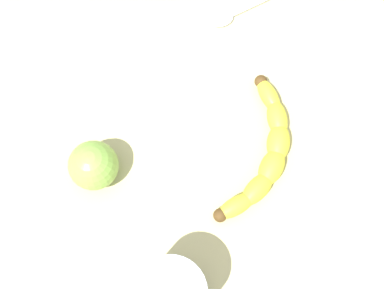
% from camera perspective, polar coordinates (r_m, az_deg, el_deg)
% --- Properties ---
extents(wooden_tabletop, '(1.20, 1.20, 0.03)m').
position_cam_1_polar(wooden_tabletop, '(0.66, 0.10, -4.06)').
color(wooden_tabletop, '#C7BD82').
rests_on(wooden_tabletop, ground).
extents(banana, '(0.17, 0.18, 0.03)m').
position_cam_1_polar(banana, '(0.64, 9.31, -0.95)').
color(banana, yellow).
rests_on(banana, wooden_tabletop).
extents(green_apple_fruit, '(0.07, 0.07, 0.07)m').
position_cam_1_polar(green_apple_fruit, '(0.63, -12.29, -2.58)').
color(green_apple_fruit, '#84B747').
rests_on(green_apple_fruit, wooden_tabletop).
extents(teaspoon, '(0.11, 0.03, 0.01)m').
position_cam_1_polar(teaspoon, '(0.76, 4.38, 15.61)').
color(teaspoon, silver).
rests_on(teaspoon, wooden_tabletop).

